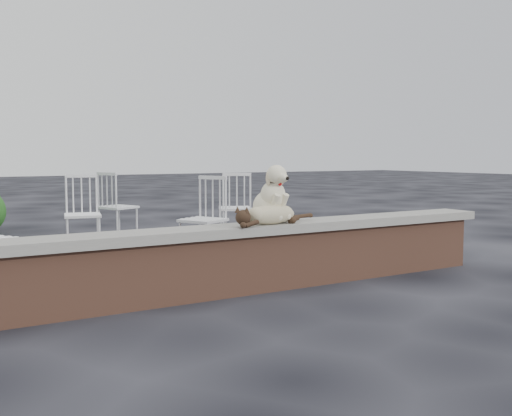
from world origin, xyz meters
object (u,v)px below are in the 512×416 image
dog (268,193)px  chair_d (203,218)px  chair_e (118,206)px  cat (270,214)px  chair_b (83,214)px  chair_c (235,207)px

dog → chair_d: size_ratio=0.55×
chair_e → chair_d: size_ratio=1.00×
dog → chair_e: (-0.18, 3.63, -0.37)m
dog → cat: size_ratio=0.47×
chair_d → chair_b: 1.59m
chair_e → chair_c: same height
chair_c → chair_b: 2.03m
chair_b → chair_e: bearing=63.6°
dog → chair_c: size_ratio=0.55×
chair_e → chair_c: (1.30, -1.02, 0.00)m
chair_e → chair_b: bearing=116.3°
cat → chair_d: (0.18, 1.67, -0.20)m
dog → chair_e: bearing=84.2°
cat → chair_c: size_ratio=1.18×
chair_e → chair_b: 1.14m
chair_c → chair_d: same height
chair_c → chair_e: bearing=-15.1°
chair_c → chair_d: size_ratio=1.00×
dog → chair_c: bearing=58.0°
dog → chair_d: bearing=77.6°
dog → cat: (-0.08, -0.15, -0.17)m
chair_e → chair_d: same height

